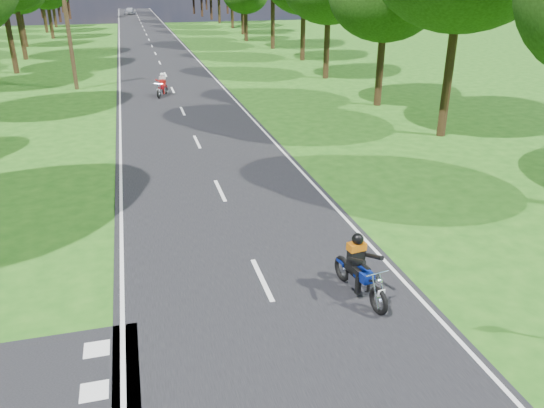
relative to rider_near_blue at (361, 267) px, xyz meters
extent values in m
plane|color=#1E5112|center=(-1.99, -0.74, -0.78)|extent=(160.00, 160.00, 0.00)
cube|color=black|center=(-1.99, 49.26, -0.77)|extent=(7.00, 140.00, 0.02)
cube|color=silver|center=(-1.99, 1.26, -0.75)|extent=(0.12, 2.00, 0.01)
cube|color=silver|center=(-1.99, 7.26, -0.75)|extent=(0.12, 2.00, 0.01)
cube|color=silver|center=(-1.99, 13.26, -0.75)|extent=(0.12, 2.00, 0.01)
cube|color=silver|center=(-1.99, 19.26, -0.75)|extent=(0.12, 2.00, 0.01)
cube|color=silver|center=(-1.99, 25.26, -0.75)|extent=(0.12, 2.00, 0.01)
cube|color=silver|center=(-1.99, 31.26, -0.75)|extent=(0.12, 2.00, 0.01)
cube|color=silver|center=(-1.99, 37.26, -0.75)|extent=(0.12, 2.00, 0.01)
cube|color=silver|center=(-1.99, 43.26, -0.75)|extent=(0.12, 2.00, 0.01)
cube|color=silver|center=(-1.99, 49.26, -0.75)|extent=(0.12, 2.00, 0.01)
cube|color=silver|center=(-1.99, 55.26, -0.75)|extent=(0.12, 2.00, 0.01)
cube|color=silver|center=(-1.99, 61.26, -0.75)|extent=(0.12, 2.00, 0.01)
cube|color=silver|center=(-1.99, 67.26, -0.75)|extent=(0.12, 2.00, 0.01)
cube|color=silver|center=(-1.99, 73.26, -0.75)|extent=(0.12, 2.00, 0.01)
cube|color=silver|center=(-1.99, 79.26, -0.75)|extent=(0.12, 2.00, 0.01)
cube|color=silver|center=(-1.99, 85.26, -0.75)|extent=(0.12, 2.00, 0.01)
cube|color=silver|center=(-1.99, 91.26, -0.75)|extent=(0.12, 2.00, 0.01)
cube|color=silver|center=(-1.99, 97.26, -0.75)|extent=(0.12, 2.00, 0.01)
cube|color=silver|center=(-1.99, 103.26, -0.75)|extent=(0.12, 2.00, 0.01)
cube|color=silver|center=(-1.99, 109.26, -0.75)|extent=(0.12, 2.00, 0.01)
cube|color=silver|center=(-1.99, 115.26, -0.75)|extent=(0.12, 2.00, 0.01)
cube|color=silver|center=(-5.29, 49.26, -0.75)|extent=(0.10, 140.00, 0.01)
cube|color=silver|center=(1.31, 49.26, -0.75)|extent=(0.10, 140.00, 0.01)
cube|color=silver|center=(-5.79, -1.64, -0.75)|extent=(0.50, 0.50, 0.01)
cube|color=silver|center=(-5.79, -0.44, -0.75)|extent=(0.50, 0.50, 0.01)
cylinder|color=black|center=(-12.82, 34.85, 1.38)|extent=(0.40, 0.40, 4.32)
cylinder|color=black|center=(-13.25, 42.35, 1.42)|extent=(0.40, 0.40, 4.40)
cylinder|color=black|center=(-14.60, 52.03, 0.82)|extent=(0.40, 0.40, 3.20)
cylinder|color=black|center=(-12.74, 59.41, 0.83)|extent=(0.40, 0.40, 3.22)
cylinder|color=black|center=(-14.29, 67.17, 1.03)|extent=(0.40, 0.40, 3.61)
cylinder|color=black|center=(-13.93, 75.00, 0.56)|extent=(0.40, 0.40, 2.67)
cylinder|color=black|center=(-14.17, 84.16, 0.76)|extent=(0.40, 0.40, 3.09)
cylinder|color=black|center=(-13.23, 90.67, 1.46)|extent=(0.40, 0.40, 4.48)
cylinder|color=black|center=(-14.27, 99.65, 1.27)|extent=(0.40, 0.40, 4.09)
cylinder|color=black|center=(9.07, 11.46, 1.50)|extent=(0.40, 0.40, 4.56)
cylinder|color=black|center=(8.93, 17.95, 0.97)|extent=(0.40, 0.40, 3.49)
cylinder|color=black|center=(9.07, 26.83, 1.07)|extent=(0.40, 0.40, 3.69)
cylinder|color=black|center=(10.18, 35.67, 1.09)|extent=(0.40, 0.40, 3.74)
cylinder|color=black|center=(9.72, 43.98, 1.54)|extent=(0.40, 0.40, 4.64)
cylinder|color=black|center=(8.56, 51.18, 0.68)|extent=(0.40, 0.40, 2.91)
cylinder|color=black|center=(9.77, 58.65, 1.16)|extent=(0.40, 0.40, 3.88)
cylinder|color=black|center=(10.10, 67.13, 1.31)|extent=(0.40, 0.40, 4.18)
cylinder|color=black|center=(9.81, 76.09, 1.54)|extent=(0.40, 0.40, 4.63)
cylinder|color=black|center=(9.69, 83.37, 0.90)|extent=(0.40, 0.40, 3.36)
cylinder|color=black|center=(9.14, 90.60, 1.27)|extent=(0.40, 0.40, 4.09)
cylinder|color=black|center=(8.69, 98.36, 1.46)|extent=(0.40, 0.40, 4.48)
cylinder|color=black|center=(-15.99, 109.26, 1.14)|extent=(0.40, 0.40, 3.84)
cylinder|color=black|center=(-17.99, 94.26, 0.98)|extent=(0.40, 0.40, 3.52)
cylinder|color=black|center=(15.01, 97.26, 1.46)|extent=(0.40, 0.40, 4.48)
cylinder|color=#382616|center=(-7.99, 27.26, 3.22)|extent=(0.26, 0.26, 8.00)
imported|color=silver|center=(-3.22, 99.37, -0.10)|extent=(2.65, 4.15, 1.31)
camera|label=1|loc=(-4.62, -9.54, 6.05)|focal=35.00mm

